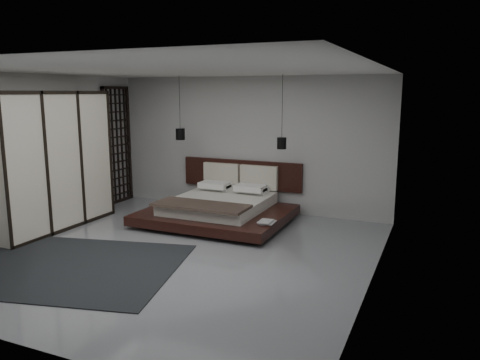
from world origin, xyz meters
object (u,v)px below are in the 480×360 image
at_px(lattice_screen, 118,145).
at_px(pendant_left, 180,134).
at_px(bed, 220,207).
at_px(pendant_right, 282,143).
at_px(rug, 60,266).
at_px(wardrobe, 52,161).

xyz_separation_m(lattice_screen, pendant_left, (1.71, -0.13, 0.32)).
xyz_separation_m(bed, pendant_left, (-1.10, 0.41, 1.34)).
bearing_deg(lattice_screen, pendant_left, -4.20).
distance_m(bed, pendant_right, 1.72).
bearing_deg(pendant_right, lattice_screen, 178.16).
height_order(pendant_right, rug, pendant_right).
height_order(lattice_screen, bed, lattice_screen).
relative_size(lattice_screen, wardrobe, 1.02).
xyz_separation_m(lattice_screen, bed, (2.81, -0.54, -1.02)).
bearing_deg(bed, wardrobe, -147.27).
bearing_deg(wardrobe, lattice_screen, 96.58).
relative_size(bed, pendant_left, 2.07).
bearing_deg(wardrobe, bed, 32.73).
height_order(lattice_screen, rug, lattice_screen).
bearing_deg(bed, rug, -108.83).
bearing_deg(wardrobe, rug, -44.36).
bearing_deg(bed, lattice_screen, 169.16).
bearing_deg(pendant_left, pendant_right, -0.00).
distance_m(lattice_screen, wardrobe, 2.20).
height_order(bed, pendant_left, pendant_left).
height_order(bed, rug, bed).
distance_m(wardrobe, rug, 2.44).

